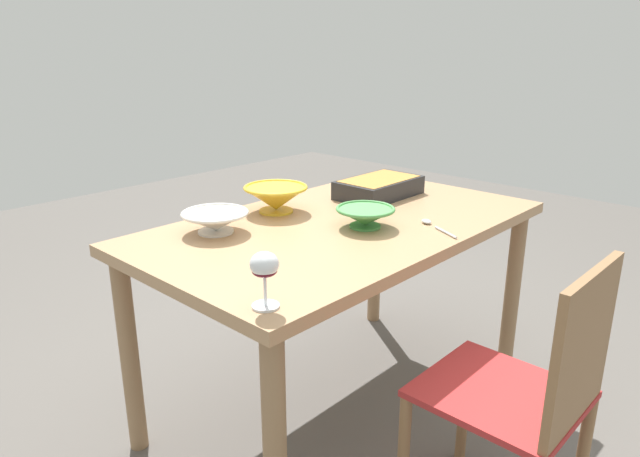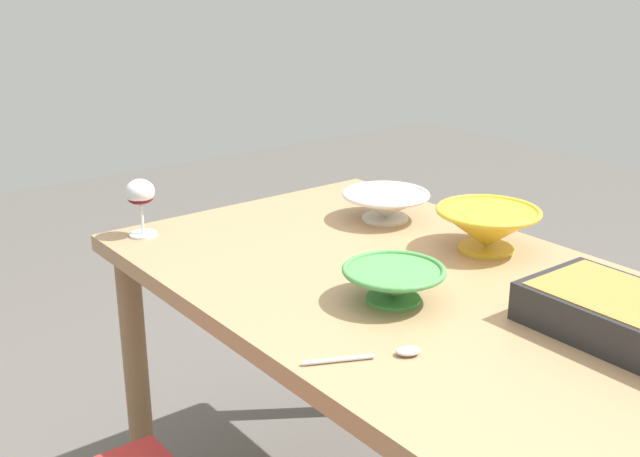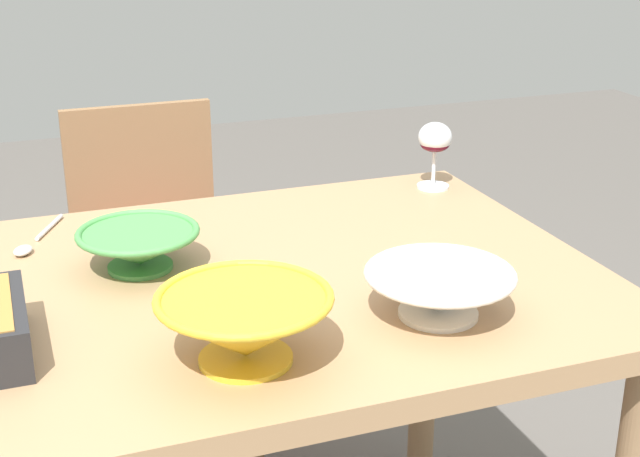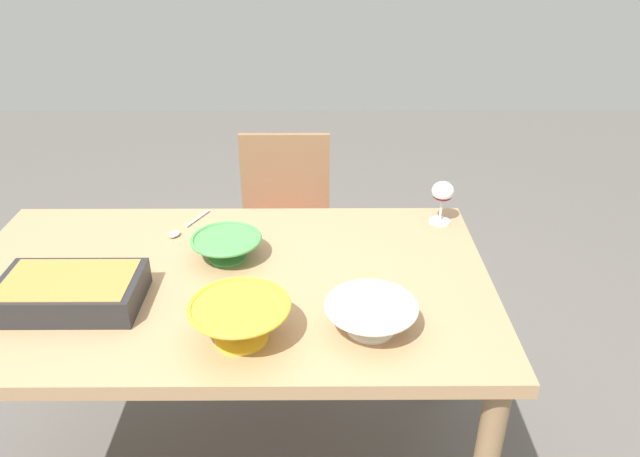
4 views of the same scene
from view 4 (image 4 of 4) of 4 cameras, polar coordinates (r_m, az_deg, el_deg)
name	(u,v)px [view 4 (image 4 of 4)]	position (r m, az deg, el deg)	size (l,w,h in m)	color
dining_table	(225,305)	(1.75, -9.00, -7.17)	(1.50, 0.86, 0.77)	tan
chair	(285,234)	(2.51, -3.33, -0.49)	(0.39, 0.43, 0.87)	#B22D2D
wine_glass	(443,194)	(1.96, 11.59, 3.22)	(0.07, 0.07, 0.14)	white
casserole_dish	(70,290)	(1.68, -22.67, -5.45)	(0.36, 0.22, 0.08)	#262628
mixing_bowl	(227,246)	(1.77, -8.83, -1.68)	(0.21, 0.21, 0.07)	#4C994C
small_bowl	(371,315)	(1.47, 4.86, -8.20)	(0.23, 0.23, 0.08)	white
serving_bowl	(240,320)	(1.44, -7.61, -8.60)	(0.24, 0.24, 0.10)	yellow
serving_spoon	(182,229)	(1.96, -13.03, -0.06)	(0.11, 0.20, 0.01)	silver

